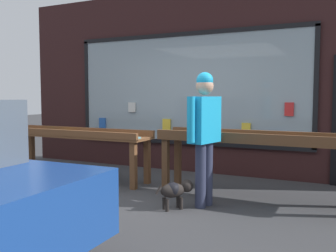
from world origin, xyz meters
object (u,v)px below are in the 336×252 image
object	(u,v)px
display_table_left	(76,138)
small_dog	(175,190)
display_table_right	(256,145)
person_browsing	(204,128)

from	to	relation	value
display_table_left	small_dog	xyz separation A→B (m)	(2.30, -0.88, -0.46)
small_dog	display_table_left	bearing A→B (deg)	108.54
display_table_right	person_browsing	bearing A→B (deg)	-132.30
person_browsing	small_dog	bearing A→B (deg)	147.36
display_table_left	small_dog	bearing A→B (deg)	-20.90
display_table_left	display_table_right	bearing A→B (deg)	-0.01
display_table_right	person_browsing	world-z (taller)	person_browsing
display_table_left	display_table_right	world-z (taller)	display_table_right
display_table_left	person_browsing	size ratio (longest dim) A/B	1.59
display_table_right	small_dog	size ratio (longest dim) A/B	6.38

